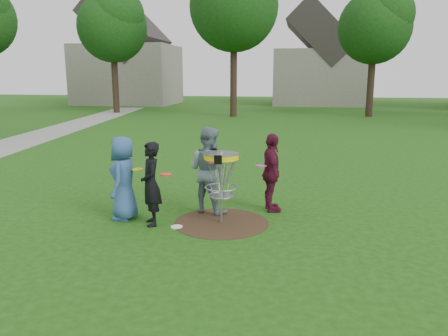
% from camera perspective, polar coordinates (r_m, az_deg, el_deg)
% --- Properties ---
extents(ground, '(100.00, 100.00, 0.00)m').
position_cam_1_polar(ground, '(8.32, -0.35, -7.17)').
color(ground, '#19470F').
rests_on(ground, ground).
extents(dirt_patch, '(1.80, 1.80, 0.01)m').
position_cam_1_polar(dirt_patch, '(8.32, -0.35, -7.15)').
color(dirt_patch, '#47331E').
rests_on(dirt_patch, ground).
extents(concrete_path, '(7.75, 39.92, 0.02)m').
position_cam_1_polar(concrete_path, '(19.61, -25.88, 2.83)').
color(concrete_path, '#9E9E99').
rests_on(concrete_path, ground).
extents(player_blue, '(0.56, 0.82, 1.62)m').
position_cam_1_polar(player_blue, '(8.57, -12.98, -1.30)').
color(player_blue, '#32568A').
rests_on(player_blue, ground).
extents(player_black, '(0.58, 0.67, 1.56)m').
position_cam_1_polar(player_black, '(8.13, -9.53, -2.07)').
color(player_black, black).
rests_on(player_black, ground).
extents(player_grey, '(1.03, 0.92, 1.75)m').
position_cam_1_polar(player_grey, '(8.77, -2.06, -0.25)').
color(player_grey, slate).
rests_on(player_grey, ground).
extents(player_maroon, '(0.62, 1.01, 1.60)m').
position_cam_1_polar(player_maroon, '(8.89, 6.22, -0.63)').
color(player_maroon, '#56132A').
rests_on(player_maroon, ground).
extents(disc_on_grass, '(0.22, 0.22, 0.02)m').
position_cam_1_polar(disc_on_grass, '(8.13, -6.20, -7.65)').
color(disc_on_grass, white).
rests_on(disc_on_grass, ground).
extents(disc_golf_basket, '(0.66, 0.67, 1.38)m').
position_cam_1_polar(disc_golf_basket, '(8.05, -0.36, -0.31)').
color(disc_golf_basket, '#9EA0A5').
rests_on(disc_golf_basket, ground).
extents(held_discs, '(2.51, 1.17, 0.13)m').
position_cam_1_polar(held_discs, '(8.36, -3.76, 0.01)').
color(held_discs, '#FCFF1C').
rests_on(held_discs, ground).
extents(tree_row, '(51.20, 17.42, 9.90)m').
position_cam_1_polar(tree_row, '(28.63, 8.25, 18.88)').
color(tree_row, '#38281C').
rests_on(tree_row, ground).
extents(house_row, '(44.50, 10.65, 11.62)m').
position_cam_1_polar(house_row, '(40.97, 14.93, 13.61)').
color(house_row, gray).
rests_on(house_row, ground).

